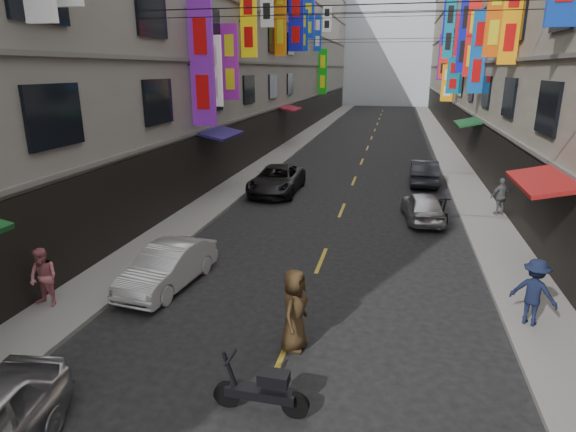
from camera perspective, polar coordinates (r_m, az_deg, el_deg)
The scene contains 19 objects.
sidewalk_left at distance 39.85m, azimuth 0.67°, elevation 8.44°, with size 2.00×90.00×0.12m, color slate.
sidewalk_right at distance 39.21m, azimuth 18.25°, elevation 7.45°, with size 2.00×90.00×0.12m, color slate.
building_row_left at distance 41.20m, azimuth -8.09°, elevation 21.71°, with size 10.14×90.00×19.00m.
building_row_right at distance 39.95m, azimuth 28.70°, elevation 20.07°, with size 10.14×90.00×19.00m.
haze_block at distance 88.72m, azimuth 11.89°, elevation 19.92°, with size 18.00×8.00×22.00m, color silver.
shop_signage at distance 31.80m, azimuth 9.15°, elevation 22.40°, with size 14.00×55.00×12.40m.
street_awnings at distance 23.01m, azimuth 4.06°, elevation 9.45°, with size 13.99×35.20×0.41m.
overhead_cables at distance 26.78m, azimuth 8.63°, elevation 22.82°, with size 14.00×38.04×1.24m.
lane_markings at distance 36.12m, azimuth 9.09°, elevation 7.24°, with size 0.12×80.20×0.01m.
scooter_crossing at distance 9.27m, azimuth -3.08°, elevation -19.99°, with size 1.80×0.50×1.14m.
scooter_far_right at distance 20.79m, azimuth 17.29°, elevation 0.68°, with size 0.78×1.74×1.14m.
car_left_mid at distance 14.24m, azimuth -14.04°, elevation -5.83°, with size 1.29×3.71×1.22m, color silver.
car_left_far at distance 24.32m, azimuth -1.34°, elevation 4.33°, with size 2.23×4.84×1.34m, color black.
car_right_mid at distance 20.54m, azimuth 15.67°, elevation 1.10°, with size 1.43×3.55×1.21m, color silver.
car_right_far at distance 27.18m, azimuth 15.80°, elevation 5.02°, with size 1.40×4.03×1.33m, color #282930.
pedestrian_lfar at distance 13.91m, azimuth -26.99°, elevation -6.53°, with size 0.76×0.52×1.57m, color #C86A74.
pedestrian_rnear at distance 12.95m, azimuth 27.14°, elevation -8.02°, with size 1.07×0.55×1.66m, color #131B36.
pedestrian_rfar at distance 22.00m, azimuth 23.94°, elevation 2.11°, with size 0.93×0.53×1.58m, color #5E5E61.
pedestrian_crossing at distance 10.78m, azimuth 0.75°, elevation -11.07°, with size 0.92×0.63×1.89m, color #45321B.
Camera 1 is at (2.12, 3.44, 6.02)m, focal length 30.00 mm.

